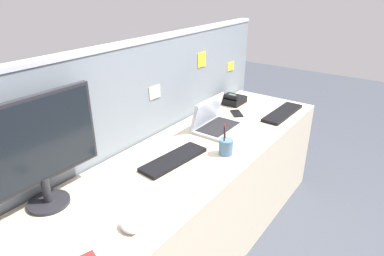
{
  "coord_description": "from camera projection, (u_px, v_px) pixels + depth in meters",
  "views": [
    {
      "loc": [
        -1.46,
        -1.01,
        1.66
      ],
      "look_at": [
        0.0,
        0.05,
        0.84
      ],
      "focal_mm": 31.06,
      "sensor_mm": 36.0,
      "label": 1
    }
  ],
  "objects": [
    {
      "name": "cubicle_divider",
      "position": [
        153.0,
        139.0,
        2.22
      ],
      "size": [
        2.47,
        0.08,
        1.34
      ],
      "color": "gray",
      "rests_on": "ground_plane"
    },
    {
      "name": "desk",
      "position": [
        198.0,
        197.0,
        2.15
      ],
      "size": [
        2.29,
        0.68,
        0.72
      ],
      "primitive_type": "cube",
      "color": "beige",
      "rests_on": "ground_plane"
    },
    {
      "name": "desk_phone",
      "position": [
        232.0,
        99.0,
        2.7
      ],
      "size": [
        0.18,
        0.18,
        0.09
      ],
      "color": "black",
      "rests_on": "desk"
    },
    {
      "name": "computer_mouse_right_hand",
      "position": [
        129.0,
        227.0,
        1.35
      ],
      "size": [
        0.07,
        0.11,
        0.03
      ],
      "primitive_type": "ellipsoid",
      "rotation": [
        0.0,
        0.0,
        -0.12
      ],
      "color": "silver",
      "rests_on": "desk"
    },
    {
      "name": "cell_phone_black_slab",
      "position": [
        237.0,
        113.0,
        2.5
      ],
      "size": [
        0.15,
        0.14,
        0.01
      ],
      "primitive_type": "cube",
      "rotation": [
        0.0,
        0.0,
        -0.81
      ],
      "color": "black",
      "rests_on": "desk"
    },
    {
      "name": "desktop_monitor",
      "position": [
        36.0,
        147.0,
        1.4
      ],
      "size": [
        0.58,
        0.18,
        0.51
      ],
      "color": "#232328",
      "rests_on": "desk"
    },
    {
      "name": "keyboard_spare",
      "position": [
        174.0,
        159.0,
        1.86
      ],
      "size": [
        0.43,
        0.17,
        0.02
      ],
      "primitive_type": "cube",
      "rotation": [
        0.0,
        0.0,
        -0.1
      ],
      "color": "black",
      "rests_on": "desk"
    },
    {
      "name": "pen_cup",
      "position": [
        226.0,
        147.0,
        1.92
      ],
      "size": [
        0.08,
        0.08,
        0.18
      ],
      "color": "#4C7093",
      "rests_on": "desk"
    },
    {
      "name": "laptop",
      "position": [
        215.0,
        122.0,
        2.24
      ],
      "size": [
        0.33,
        0.25,
        0.21
      ],
      "color": "#B2B5BC",
      "rests_on": "desk"
    },
    {
      "name": "ground_plane",
      "position": [
        198.0,
        240.0,
        2.3
      ],
      "size": [
        10.0,
        10.0,
        0.0
      ],
      "primitive_type": "plane",
      "color": "#424751"
    },
    {
      "name": "keyboard_main",
      "position": [
        283.0,
        113.0,
        2.49
      ],
      "size": [
        0.46,
        0.14,
        0.02
      ],
      "primitive_type": "cube",
      "rotation": [
        0.0,
        0.0,
        -0.03
      ],
      "color": "black",
      "rests_on": "desk"
    }
  ]
}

